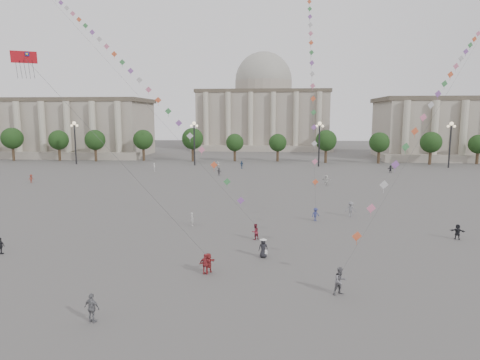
{
  "coord_description": "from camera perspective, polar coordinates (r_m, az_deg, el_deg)",
  "views": [
    {
      "loc": [
        4.5,
        -32.7,
        11.94
      ],
      "look_at": [
        0.86,
        12.0,
        5.22
      ],
      "focal_mm": 32.0,
      "sensor_mm": 36.0,
      "label": 1
    }
  ],
  "objects": [
    {
      "name": "person_crowd_3",
      "position": [
        47.05,
        27.02,
        -6.17
      ],
      "size": [
        1.48,
        0.91,
        1.52
      ],
      "primitive_type": "imported",
      "rotation": [
        0.0,
        0.0,
        2.79
      ],
      "color": "black",
      "rests_on": "ground"
    },
    {
      "name": "tourist_2",
      "position": [
        33.49,
        -4.23,
        -10.97
      ],
      "size": [
        1.33,
        1.36,
        1.56
      ],
      "primitive_type": "imported",
      "rotation": [
        0.0,
        0.0,
        3.95
      ],
      "color": "#A02B2C",
      "rests_on": "ground"
    },
    {
      "name": "person_crowd_7",
      "position": [
        75.92,
        11.43,
        -0.01
      ],
      "size": [
        1.73,
        0.77,
        1.81
      ],
      "primitive_type": "imported",
      "rotation": [
        0.0,
        0.0,
        2.99
      ],
      "color": "silver",
      "rests_on": "ground"
    },
    {
      "name": "kite_flyer_2",
      "position": [
        30.29,
        13.22,
        -12.98
      ],
      "size": [
        1.15,
        1.05,
        1.9
      ],
      "primitive_type": "imported",
      "rotation": [
        0.0,
        0.0,
        0.44
      ],
      "color": "slate",
      "rests_on": "ground"
    },
    {
      "name": "person_crowd_6",
      "position": [
        52.91,
        14.53,
        -3.78
      ],
      "size": [
        1.25,
        0.8,
        1.83
      ],
      "primitive_type": "imported",
      "rotation": [
        0.0,
        0.0,
        6.17
      ],
      "color": "slate",
      "rests_on": "ground"
    },
    {
      "name": "person_crowd_12",
      "position": [
        87.01,
        -2.81,
        1.12
      ],
      "size": [
        1.37,
        1.2,
        1.5
      ],
      "primitive_type": "imported",
      "rotation": [
        0.0,
        0.0,
        2.48
      ],
      "color": "slate",
      "rests_on": "ground"
    },
    {
      "name": "lamp_post_far_west",
      "position": [
        114.1,
        -21.17,
        5.65
      ],
      "size": [
        2.0,
        0.9,
        10.65
      ],
      "color": "#262628",
      "rests_on": "ground"
    },
    {
      "name": "lamp_post_mid_east",
      "position": [
        103.34,
        10.54,
        5.83
      ],
      "size": [
        2.0,
        0.9,
        10.65
      ],
      "color": "#262628",
      "rests_on": "ground"
    },
    {
      "name": "tourist_4",
      "position": [
        43.05,
        -29.3,
        -7.66
      ],
      "size": [
        0.94,
        0.57,
        1.5
      ],
      "primitive_type": "imported",
      "rotation": [
        0.0,
        0.0,
        2.9
      ],
      "color": "black",
      "rests_on": "ground"
    },
    {
      "name": "kite_flyer_0",
      "position": [
        41.94,
        2.04,
        -6.91
      ],
      "size": [
        0.97,
        0.95,
        1.57
      ],
      "primitive_type": "imported",
      "rotation": [
        0.0,
        0.0,
        3.84
      ],
      "color": "maroon",
      "rests_on": "ground"
    },
    {
      "name": "kite_flyer_1",
      "position": [
        49.93,
        10.04,
        -4.53
      ],
      "size": [
        1.15,
        1.0,
        1.55
      ],
      "primitive_type": "imported",
      "rotation": [
        0.0,
        0.0,
        0.53
      ],
      "color": "navy",
      "rests_on": "ground"
    },
    {
      "name": "kite_train_west",
      "position": [
        64.44,
        -17.76,
        16.5
      ],
      "size": [
        41.68,
        35.31,
        66.35
      ],
      "color": "#3F3F3F",
      "rests_on": "ground"
    },
    {
      "name": "tourist_0",
      "position": [
        33.17,
        -4.63,
        -11.12
      ],
      "size": [
        0.96,
        0.44,
        1.61
      ],
      "primitive_type": "imported",
      "rotation": [
        0.0,
        0.0,
        3.09
      ],
      "color": "#9F2B31",
      "rests_on": "ground"
    },
    {
      "name": "tree_row",
      "position": [
        110.98,
        2.33,
        5.13
      ],
      "size": [
        137.12,
        5.12,
        8.0
      ],
      "color": "#332319",
      "rests_on": "ground"
    },
    {
      "name": "ground",
      "position": [
        35.1,
        -3.05,
        -11.38
      ],
      "size": [
        360.0,
        360.0,
        0.0
      ],
      "primitive_type": "plane",
      "color": "#53514E",
      "rests_on": "ground"
    },
    {
      "name": "hall_central",
      "position": [
        162.0,
        3.1,
        9.32
      ],
      "size": [
        48.3,
        34.3,
        35.5
      ],
      "color": "gray",
      "rests_on": "ground"
    },
    {
      "name": "kite_train_mid",
      "position": [
        72.86,
        9.33,
        19.64
      ],
      "size": [
        1.87,
        42.66,
        62.55
      ],
      "color": "#3F3F3F",
      "rests_on": "ground"
    },
    {
      "name": "person_crowd_2",
      "position": [
        85.49,
        -26.08,
        0.15
      ],
      "size": [
        1.04,
        1.16,
        1.56
      ],
      "primitive_type": "imported",
      "rotation": [
        0.0,
        0.0,
        0.99
      ],
      "color": "maroon",
      "rests_on": "ground"
    },
    {
      "name": "tourist_3",
      "position": [
        27.34,
        -19.13,
        -15.82
      ],
      "size": [
        1.12,
        0.71,
        1.77
      ],
      "primitive_type": "imported",
      "rotation": [
        0.0,
        0.0,
        2.86
      ],
      "color": "slate",
      "rests_on": "ground"
    },
    {
      "name": "hat_person",
      "position": [
        36.8,
        3.13,
        -9.0
      ],
      "size": [
        0.82,
        0.6,
        1.69
      ],
      "color": "black",
      "rests_on": "ground"
    },
    {
      "name": "person_crowd_0",
      "position": [
        97.9,
        0.22,
        2.05
      ],
      "size": [
        1.07,
        1.07,
        1.82
      ],
      "primitive_type": "imported",
      "rotation": [
        0.0,
        0.0,
        0.78
      ],
      "color": "#324C71",
      "rests_on": "ground"
    },
    {
      "name": "person_crowd_13",
      "position": [
        47.36,
        -6.41,
        -5.21
      ],
      "size": [
        0.58,
        0.65,
        1.49
      ],
      "primitive_type": "imported",
      "rotation": [
        0.0,
        0.0,
        2.1
      ],
      "color": "beige",
      "rests_on": "ground"
    },
    {
      "name": "person_crowd_4",
      "position": [
        95.89,
        -3.0,
        1.92
      ],
      "size": [
        1.28,
        1.8,
        1.87
      ],
      "primitive_type": "imported",
      "rotation": [
        0.0,
        0.0,
        4.24
      ],
      "color": "silver",
      "rests_on": "ground"
    },
    {
      "name": "person_crowd_10",
      "position": [
        95.26,
        -11.34,
        1.69
      ],
      "size": [
        0.63,
        0.75,
        1.76
      ],
      "primitive_type": "imported",
      "rotation": [
        0.0,
        0.0,
        1.94
      ],
      "color": "silver",
      "rests_on": "ground"
    },
    {
      "name": "lamp_post_far_east",
      "position": [
        110.49,
        26.27,
        5.27
      ],
      "size": [
        2.0,
        0.9,
        10.65
      ],
      "color": "#262628",
      "rests_on": "ground"
    },
    {
      "name": "dragon_kite",
      "position": [
        44.49,
        -26.55,
        13.33
      ],
      "size": [
        9.93,
        4.43,
        24.7
      ],
      "color": "red",
      "rests_on": "ground"
    },
    {
      "name": "hall_west",
      "position": [
        149.53,
        -27.64,
        6.21
      ],
      "size": [
        84.0,
        26.22,
        17.2
      ],
      "color": "gray",
      "rests_on": "ground"
    },
    {
      "name": "person_crowd_9",
      "position": [
        96.24,
        19.43,
        1.39
      ],
      "size": [
        1.57,
        0.79,
        1.62
      ],
      "primitive_type": "imported",
      "rotation": [
        0.0,
        0.0,
        0.22
      ],
      "color": "#222227",
      "rests_on": "ground"
    },
    {
      "name": "kite_train_east",
      "position": [
        59.59,
        27.07,
        13.3
      ],
      "size": [
        33.06,
        50.48,
        68.91
      ],
      "color": "#3F3F3F",
      "rests_on": "ground"
    },
    {
      "name": "lamp_post_mid_west",
      "position": [
        104.63,
        -6.12,
        5.96
      ],
      "size": [
        2.0,
        0.9,
        10.65
      ],
      "color": "#262628",
      "rests_on": "ground"
    }
  ]
}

